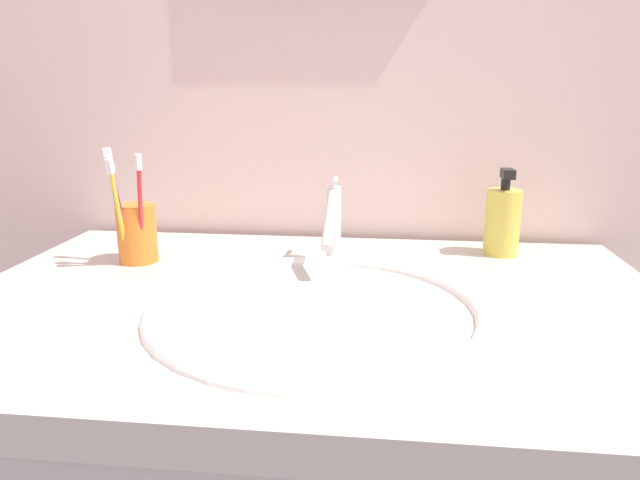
% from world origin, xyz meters
% --- Properties ---
extents(tiled_wall_back, '(2.22, 0.04, 2.40)m').
position_xyz_m(tiled_wall_back, '(0.00, 0.38, 1.20)').
color(tiled_wall_back, beige).
rests_on(tiled_wall_back, ground).
extents(sink_basin, '(0.46, 0.46, 0.11)m').
position_xyz_m(sink_basin, '(0.02, -0.05, 0.86)').
color(sink_basin, white).
rests_on(sink_basin, vanity_counter).
extents(faucet, '(0.02, 0.17, 0.14)m').
position_xyz_m(faucet, '(0.02, 0.16, 0.97)').
color(faucet, silver).
rests_on(faucet, sink_basin).
extents(toothbrush_cup, '(0.06, 0.06, 0.10)m').
position_xyz_m(toothbrush_cup, '(-0.32, 0.14, 0.95)').
color(toothbrush_cup, orange).
rests_on(toothbrush_cup, vanity_counter).
extents(toothbrush_purple, '(0.03, 0.04, 0.18)m').
position_xyz_m(toothbrush_purple, '(-0.33, 0.10, 1.00)').
color(toothbrush_purple, purple).
rests_on(toothbrush_purple, toothbrush_cup).
extents(toothbrush_red, '(0.03, 0.04, 0.18)m').
position_xyz_m(toothbrush_red, '(-0.29, 0.11, 1.00)').
color(toothbrush_red, red).
rests_on(toothbrush_red, toothbrush_cup).
extents(toothbrush_yellow, '(0.01, 0.05, 0.18)m').
position_xyz_m(toothbrush_yellow, '(-0.33, 0.09, 1.00)').
color(toothbrush_yellow, yellow).
rests_on(toothbrush_yellow, toothbrush_cup).
extents(toothbrush_blue, '(0.03, 0.01, 0.19)m').
position_xyz_m(toothbrush_blue, '(-0.34, 0.13, 1.01)').
color(toothbrush_blue, blue).
rests_on(toothbrush_blue, toothbrush_cup).
extents(soap_dispenser, '(0.06, 0.06, 0.15)m').
position_xyz_m(soap_dispenser, '(0.31, 0.25, 0.96)').
color(soap_dispenser, '#DBCC4C').
rests_on(soap_dispenser, vanity_counter).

